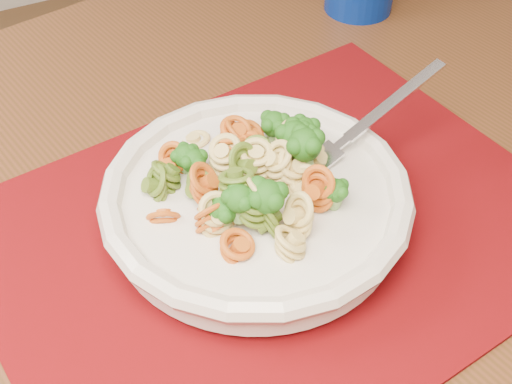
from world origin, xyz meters
name	(u,v)px	position (x,y,z in m)	size (l,w,h in m)	color
dining_table	(283,256)	(0.58, 0.17, 0.64)	(1.37, 1.02, 0.76)	#4D2815
placemat	(276,229)	(0.54, 0.11, 0.76)	(0.48, 0.37, 0.00)	#5C030A
pasta_bowl	(256,201)	(0.52, 0.12, 0.79)	(0.26, 0.26, 0.05)	beige
pasta_broccoli_heap	(256,187)	(0.52, 0.12, 0.81)	(0.22, 0.22, 0.06)	tan
fork	(325,156)	(0.59, 0.13, 0.80)	(0.19, 0.02, 0.01)	silver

